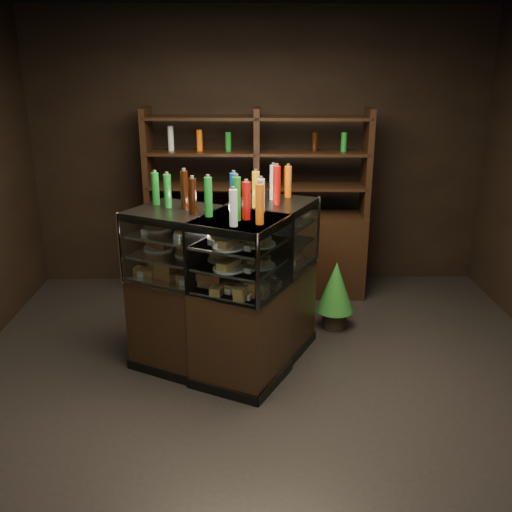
# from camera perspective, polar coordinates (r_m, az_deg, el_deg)

# --- Properties ---
(ground) EXTENTS (5.00, 5.00, 0.00)m
(ground) POSITION_cam_1_polar(r_m,az_deg,el_deg) (4.54, 1.18, -13.58)
(ground) COLOR black
(ground) RESTS_ON ground
(room_shell) EXTENTS (5.02, 5.02, 3.01)m
(room_shell) POSITION_cam_1_polar(r_m,az_deg,el_deg) (3.86, 1.37, 11.50)
(room_shell) COLOR black
(room_shell) RESTS_ON ground
(display_case) EXTENTS (1.64, 1.39, 1.35)m
(display_case) POSITION_cam_1_polar(r_m,az_deg,el_deg) (4.71, -2.33, -6.03)
(display_case) COLOR black
(display_case) RESTS_ON ground
(food_display) EXTENTS (1.29, 1.10, 0.42)m
(food_display) POSITION_cam_1_polar(r_m,az_deg,el_deg) (4.49, -2.41, 0.50)
(food_display) COLOR #CC7949
(food_display) RESTS_ON display_case
(bottles_top) EXTENTS (1.13, 0.96, 0.30)m
(bottles_top) POSITION_cam_1_polar(r_m,az_deg,el_deg) (4.38, -2.52, 6.29)
(bottles_top) COLOR yellow
(bottles_top) RESTS_ON display_case
(potted_conifer) EXTENTS (0.35, 0.35, 0.75)m
(potted_conifer) POSITION_cam_1_polar(r_m,az_deg,el_deg) (5.44, 8.00, -2.97)
(potted_conifer) COLOR black
(potted_conifer) RESTS_ON ground
(back_shelving) EXTENTS (2.34, 0.53, 2.00)m
(back_shelving) POSITION_cam_1_polar(r_m,az_deg,el_deg) (6.16, 0.10, 1.60)
(back_shelving) COLOR black
(back_shelving) RESTS_ON ground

